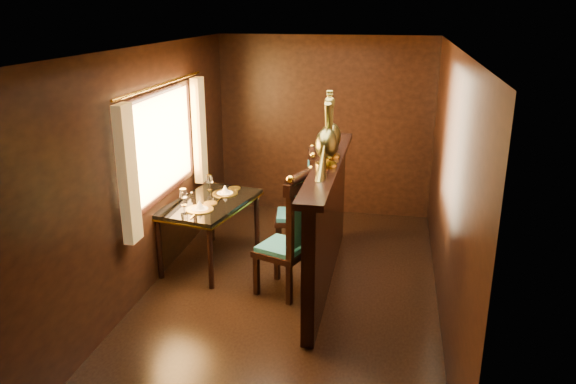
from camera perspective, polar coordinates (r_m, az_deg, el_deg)
name	(u,v)px	position (r m, az deg, el deg)	size (l,w,h in m)	color
ground	(292,291)	(6.02, 0.37, -10.02)	(5.00, 5.00, 0.00)	black
room_shell	(284,144)	(5.48, -0.44, 4.85)	(3.04, 5.04, 2.52)	black
partition	(327,220)	(5.95, 3.96, -2.87)	(0.26, 2.70, 1.36)	black
dining_table	(210,207)	(6.46, -7.98, -1.51)	(1.01, 1.41, 0.96)	black
chair_left	(293,231)	(5.66, 0.55, -4.02)	(0.63, 0.65, 1.36)	black
chair_right	(305,200)	(6.63, 1.75, -0.79)	(0.54, 0.56, 1.32)	black
peacock_left	(327,130)	(5.46, 3.96, 6.27)	(0.23, 0.61, 0.73)	#164327
peacock_right	(331,125)	(5.80, 4.39, 6.84)	(0.22, 0.59, 0.70)	#164327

